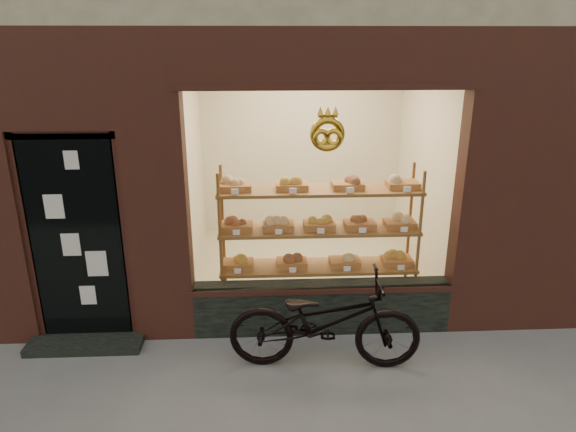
{
  "coord_description": "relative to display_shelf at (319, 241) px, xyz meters",
  "views": [
    {
      "loc": [
        -0.16,
        -2.73,
        2.99
      ],
      "look_at": [
        0.08,
        2.0,
        1.35
      ],
      "focal_mm": 32.0,
      "sensor_mm": 36.0,
      "label": 1
    }
  ],
  "objects": [
    {
      "name": "display_shelf",
      "position": [
        0.0,
        0.0,
        0.0
      ],
      "size": [
        2.2,
        0.45,
        1.7
      ],
      "color": "brown",
      "rests_on": "ground"
    },
    {
      "name": "bicycle",
      "position": [
        -0.05,
        -1.07,
        -0.39
      ],
      "size": [
        1.85,
        0.77,
        0.95
      ],
      "primitive_type": "imported",
      "rotation": [
        0.0,
        0.0,
        1.49
      ],
      "color": "black",
      "rests_on": "ground"
    }
  ]
}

